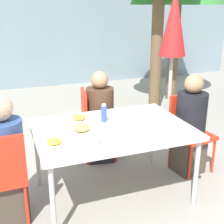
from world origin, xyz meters
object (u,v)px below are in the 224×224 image
(chair_far, at_px, (93,120))
(drinking_cup, at_px, (94,140))
(person_left, at_px, (6,163))
(chair_right, at_px, (188,127))
(person_right, at_px, (190,127))
(bottle, at_px, (104,113))
(chair_left, at_px, (1,173))
(person_far, at_px, (100,119))
(closed_umbrella, at_px, (173,32))
(salad_bowl, at_px, (134,136))

(chair_far, height_order, drinking_cup, chair_far)
(person_left, xyz_separation_m, chair_right, (1.98, 0.26, -0.04))
(person_right, xyz_separation_m, bottle, (-1.00, 0.02, 0.28))
(chair_left, xyz_separation_m, drinking_cup, (0.74, -0.22, 0.27))
(person_far, bearing_deg, person_right, 63.49)
(chair_far, relative_size, closed_umbrella, 0.43)
(chair_left, bearing_deg, chair_right, 7.69)
(person_left, distance_m, bottle, 1.00)
(chair_left, relative_size, closed_umbrella, 0.43)
(chair_right, bearing_deg, salad_bowl, 21.92)
(bottle, relative_size, drinking_cup, 1.74)
(chair_right, bearing_deg, bottle, -4.36)
(chair_far, distance_m, closed_umbrella, 1.47)
(closed_umbrella, bearing_deg, person_far, -171.16)
(person_far, xyz_separation_m, bottle, (-0.16, -0.60, 0.29))
(chair_right, bearing_deg, drinking_cup, 15.48)
(chair_right, bearing_deg, person_far, -39.51)
(bottle, distance_m, salad_bowl, 0.48)
(person_right, bearing_deg, chair_right, -121.91)
(person_far, height_order, bottle, person_far)
(person_left, height_order, bottle, person_left)
(chair_right, height_order, bottle, bottle)
(chair_left, height_order, person_right, person_right)
(bottle, bearing_deg, salad_bowl, -77.20)
(person_far, height_order, drinking_cup, person_far)
(person_left, xyz_separation_m, person_far, (1.10, 0.79, -0.03))
(person_far, bearing_deg, chair_far, -121.91)
(chair_left, distance_m, person_left, 0.10)
(chair_far, bearing_deg, person_right, 63.04)
(person_right, height_order, person_far, person_right)
(person_left, bearing_deg, person_right, 3.21)
(person_left, bearing_deg, person_far, 33.78)
(person_left, height_order, chair_right, person_left)
(person_far, distance_m, drinking_cup, 1.20)
(salad_bowl, bearing_deg, chair_left, 169.77)
(person_far, xyz_separation_m, drinking_cup, (-0.41, -1.10, 0.26))
(person_left, xyz_separation_m, drinking_cup, (0.69, -0.31, 0.23))
(chair_left, relative_size, person_left, 0.75)
(person_far, distance_m, bottle, 0.69)
(chair_far, height_order, person_far, person_far)
(person_far, distance_m, closed_umbrella, 1.42)
(chair_far, bearing_deg, bottle, 2.42)
(closed_umbrella, bearing_deg, chair_right, -102.06)
(chair_left, xyz_separation_m, person_right, (1.99, 0.25, 0.03))
(closed_umbrella, bearing_deg, chair_left, -154.61)
(chair_right, bearing_deg, chair_left, 1.30)
(drinking_cup, bearing_deg, salad_bowl, 4.21)
(person_right, bearing_deg, bottle, -9.20)
(person_left, height_order, chair_far, person_left)
(person_far, relative_size, bottle, 5.98)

